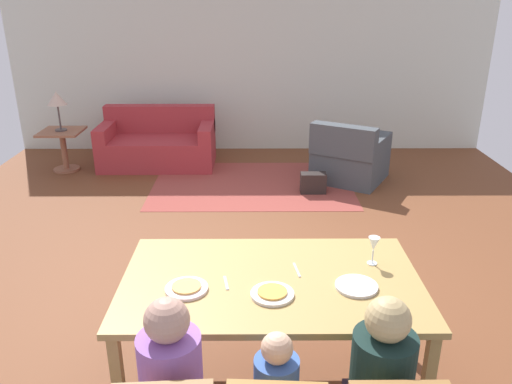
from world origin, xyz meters
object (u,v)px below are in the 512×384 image
at_px(plate_near_child, 272,294).
at_px(wine_glass, 374,245).
at_px(side_table, 63,145).
at_px(handbag, 313,183).
at_px(armchair, 349,158).
at_px(dining_table, 271,288).
at_px(table_lamp, 57,100).
at_px(plate_near_woman, 356,286).
at_px(couch, 158,144).
at_px(plate_near_man, 187,289).

relative_size(plate_near_child, wine_glass, 1.34).
height_order(side_table, handbag, side_table).
relative_size(plate_near_child, armchair, 0.21).
bearing_deg(wine_glass, dining_table, -164.48).
bearing_deg(plate_near_child, table_lamp, 122.20).
distance_m(dining_table, plate_near_woman, 0.51).
relative_size(couch, armchair, 1.39).
distance_m(dining_table, plate_near_man, 0.51).
bearing_deg(plate_near_woman, plate_near_child, -170.82).
bearing_deg(handbag, plate_near_man, -108.35).
height_order(couch, table_lamp, table_lamp).
relative_size(plate_near_woman, wine_glass, 1.34).
bearing_deg(side_table, armchair, -6.46).
xyz_separation_m(couch, armchair, (2.66, -0.70, 0.01)).
xyz_separation_m(plate_near_man, armchair, (1.67, 3.90, -0.45)).
xyz_separation_m(wine_glass, armchair, (0.52, 3.60, -0.57)).
xyz_separation_m(plate_near_woman, table_lamp, (-3.27, 4.33, 0.24)).
bearing_deg(plate_near_man, dining_table, 13.62).
distance_m(plate_near_man, table_lamp, 4.92).
bearing_deg(couch, plate_near_man, -77.79).
relative_size(plate_near_man, wine_glass, 1.34).
bearing_deg(plate_near_man, armchair, 66.86).
height_order(plate_near_child, handbag, plate_near_child).
height_order(plate_near_man, plate_near_child, same).
bearing_deg(plate_near_child, dining_table, 90.00).
distance_m(plate_near_woman, couch, 5.02).
xyz_separation_m(dining_table, side_table, (-2.78, 4.23, -0.32)).
bearing_deg(plate_near_woman, plate_near_man, -178.84).
bearing_deg(plate_near_man, side_table, 117.68).
xyz_separation_m(plate_near_man, plate_near_child, (0.50, -0.06, 0.00)).
distance_m(plate_near_man, wine_glass, 1.19).
relative_size(plate_near_child, side_table, 0.43).
xyz_separation_m(plate_near_woman, armchair, (0.68, 3.88, -0.45)).
bearing_deg(handbag, plate_near_child, -100.48).
height_order(plate_near_child, armchair, armchair).
bearing_deg(plate_near_child, plate_near_woman, 9.18).
xyz_separation_m(dining_table, couch, (-1.49, 4.49, -0.39)).
height_order(plate_near_child, side_table, plate_near_child).
xyz_separation_m(armchair, side_table, (-3.95, 0.45, 0.06)).
xyz_separation_m(wine_glass, side_table, (-3.43, 4.05, -0.52)).
bearing_deg(plate_near_man, wine_glass, 14.70).
height_order(wine_glass, handbag, wine_glass).
bearing_deg(armchair, dining_table, -107.22).
height_order(plate_near_man, handbag, plate_near_man).
xyz_separation_m(plate_near_child, table_lamp, (-2.78, 4.41, 0.24)).
bearing_deg(couch, side_table, -168.65).
bearing_deg(plate_near_woman, side_table, 127.07).
bearing_deg(dining_table, plate_near_woman, -11.42).
xyz_separation_m(plate_near_man, handbag, (1.14, 3.45, -0.64)).
height_order(armchair, table_lamp, table_lamp).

